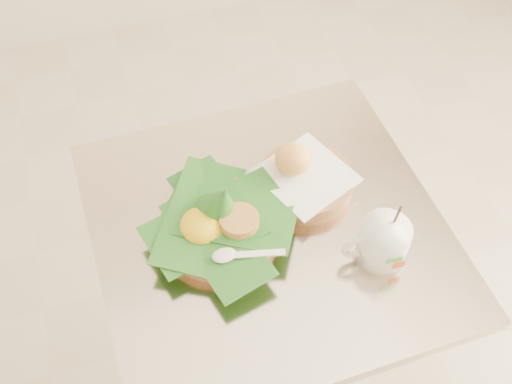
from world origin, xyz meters
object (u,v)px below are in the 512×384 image
object	(u,v)px
bread_basket	(303,178)
cafe_table	(267,281)
rice_basket	(219,221)
coffee_mug	(382,241)

from	to	relation	value
bread_basket	cafe_table	bearing A→B (deg)	-144.01
cafe_table	rice_basket	bearing A→B (deg)	172.54
bread_basket	coffee_mug	world-z (taller)	coffee_mug
cafe_table	bread_basket	world-z (taller)	bread_basket
bread_basket	coffee_mug	distance (m)	0.22
cafe_table	coffee_mug	distance (m)	0.35
cafe_table	rice_basket	distance (m)	0.28
bread_basket	rice_basket	bearing A→B (deg)	-163.02
cafe_table	coffee_mug	xyz separation A→B (m)	(0.19, -0.13, 0.27)
rice_basket	bread_basket	size ratio (longest dim) A/B	1.32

